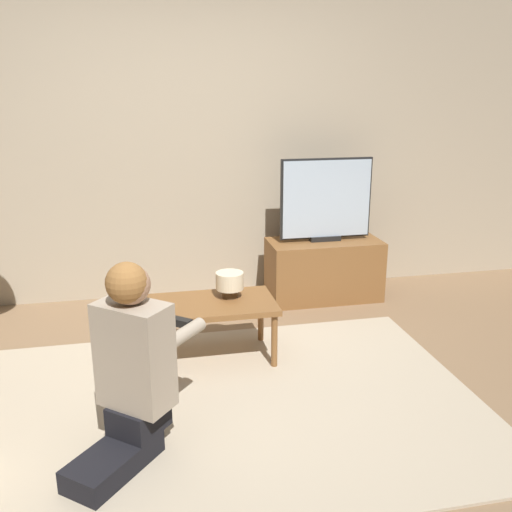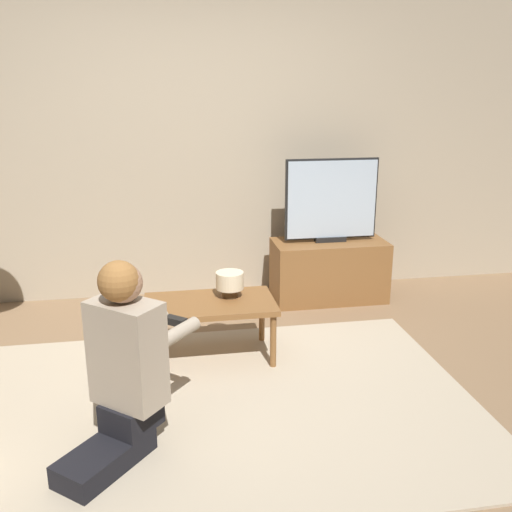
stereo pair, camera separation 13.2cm
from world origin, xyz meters
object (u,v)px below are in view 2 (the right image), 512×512
at_px(coffee_table, 210,308).
at_px(person_kneeling, 124,362).
at_px(tv, 331,200).
at_px(table_lamp, 230,282).

relative_size(coffee_table, person_kneeling, 0.86).
distance_m(tv, person_kneeling, 2.45).
bearing_deg(tv, coffee_table, -138.95).
distance_m(tv, coffee_table, 1.51).
bearing_deg(table_lamp, person_kneeling, -122.47).
relative_size(person_kneeling, table_lamp, 5.36).
xyz_separation_m(coffee_table, person_kneeling, (-0.49, -0.92, 0.13)).
relative_size(tv, table_lamp, 4.21).
relative_size(tv, person_kneeling, 0.79).
distance_m(person_kneeling, table_lamp, 1.16).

